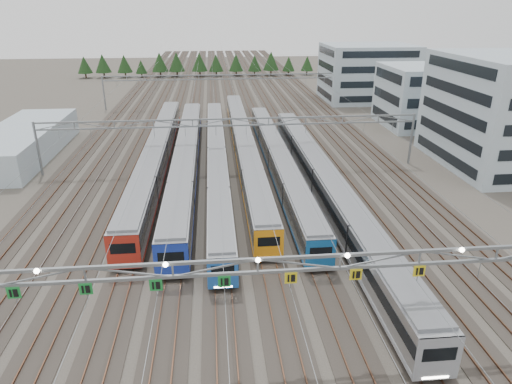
{
  "coord_description": "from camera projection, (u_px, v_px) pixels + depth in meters",
  "views": [
    {
      "loc": [
        -2.61,
        -26.01,
        23.44
      ],
      "look_at": [
        1.99,
        21.97,
        3.5
      ],
      "focal_mm": 32.0,
      "sensor_mm": 36.0,
      "label": 1
    }
  ],
  "objects": [
    {
      "name": "train_b",
      "position": [
        187.0,
        157.0,
        67.9
      ],
      "size": [
        3.15,
        60.18,
        4.11
      ],
      "color": "black",
      "rests_on": "ground"
    },
    {
      "name": "gantry_mid",
      "position": [
        231.0,
        128.0,
        67.46
      ],
      "size": [
        56.36,
        0.36,
        8.0
      ],
      "color": "gray",
      "rests_on": "ground"
    },
    {
      "name": "train_e",
      "position": [
        278.0,
        159.0,
        67.61
      ],
      "size": [
        2.84,
        56.51,
        3.7
      ],
      "color": "black",
      "rests_on": "ground"
    },
    {
      "name": "train_d",
      "position": [
        244.0,
        145.0,
        74.41
      ],
      "size": [
        2.91,
        67.68,
        3.79
      ],
      "color": "black",
      "rests_on": "ground"
    },
    {
      "name": "depot_bldg_mid",
      "position": [
        420.0,
        96.0,
        92.66
      ],
      "size": [
        14.0,
        16.0,
        12.05
      ],
      "primitive_type": "cube",
      "color": "#A8BCC8",
      "rests_on": "ground"
    },
    {
      "name": "west_shed",
      "position": [
        23.0,
        142.0,
        75.05
      ],
      "size": [
        10.0,
        30.0,
        4.64
      ],
      "primitive_type": "cube",
      "color": "#A8BCC8",
      "rests_on": "ground"
    },
    {
      "name": "gantry_far",
      "position": [
        223.0,
        81.0,
        108.86
      ],
      "size": [
        56.36,
        0.36,
        8.0
      ],
      "color": "gray",
      "rests_on": "ground"
    },
    {
      "name": "gantry_near",
      "position": [
        257.0,
        270.0,
        30.29
      ],
      "size": [
        56.36,
        0.61,
        8.08
      ],
      "color": "gray",
      "rests_on": "ground"
    },
    {
      "name": "track_bed",
      "position": [
        222.0,
        91.0,
        124.53
      ],
      "size": [
        54.0,
        260.0,
        5.42
      ],
      "color": "#2D2823",
      "rests_on": "ground"
    },
    {
      "name": "train_f",
      "position": [
        324.0,
        182.0,
        58.36
      ],
      "size": [
        3.09,
        63.44,
        4.04
      ],
      "color": "black",
      "rests_on": "ground"
    },
    {
      "name": "ground",
      "position": [
        258.0,
        352.0,
        33.11
      ],
      "size": [
        400.0,
        400.0,
        0.0
      ],
      "primitive_type": "plane",
      "color": "#47423A",
      "rests_on": "ground"
    },
    {
      "name": "train_a",
      "position": [
        157.0,
        154.0,
        69.41
      ],
      "size": [
        3.14,
        60.29,
        4.1
      ],
      "color": "black",
      "rests_on": "ground"
    },
    {
      "name": "train_c",
      "position": [
        217.0,
        157.0,
        68.77
      ],
      "size": [
        2.72,
        64.91,
        3.54
      ],
      "color": "black",
      "rests_on": "ground"
    },
    {
      "name": "treeline",
      "position": [
        234.0,
        64.0,
        158.04
      ],
      "size": [
        106.4,
        5.6,
        7.02
      ],
      "color": "#332114",
      "rests_on": "ground"
    },
    {
      "name": "depot_bldg_south",
      "position": [
        508.0,
        112.0,
        68.79
      ],
      "size": [
        18.0,
        22.0,
        16.63
      ],
      "primitive_type": "cube",
      "color": "#A8BCC8",
      "rests_on": "ground"
    },
    {
      "name": "depot_bldg_north",
      "position": [
        367.0,
        73.0,
        117.75
      ],
      "size": [
        22.0,
        18.0,
        13.94
      ],
      "primitive_type": "cube",
      "color": "#A8BCC8",
      "rests_on": "ground"
    }
  ]
}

